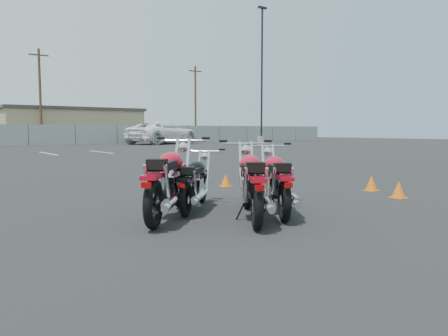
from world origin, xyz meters
TOP-DOWN VIEW (x-y plane):
  - ground at (0.00, 0.00)m, footprint 120.00×120.00m
  - motorcycle_front_red at (-1.04, 0.27)m, footprint 1.94×2.09m
  - motorcycle_second_black at (-0.38, 0.60)m, footprint 1.61×1.68m
  - motorcycle_third_red at (0.51, -0.39)m, footprint 1.57×2.03m
  - motorcycle_rear_red at (-0.08, -0.50)m, footprint 1.66×2.14m
  - training_cone_near at (3.85, 0.29)m, footprint 0.27×0.27m
  - training_cone_far at (3.42, -0.63)m, footprint 0.28×0.28m
  - training_cone_extra at (1.73, 2.68)m, footprint 0.25×0.25m
  - light_pole_east at (19.71, 22.60)m, footprint 0.80×0.70m
  - tan_building_east at (10.00, 44.00)m, footprint 14.40×9.40m
  - utility_pole_c at (6.00, 39.00)m, footprint 1.80×0.24m
  - utility_pole_d at (24.00, 40.00)m, footprint 1.80×0.24m
  - white_van at (15.27, 31.81)m, footprint 6.45×9.44m

SIDE VIEW (x-z plane):
  - ground at x=0.00m, z-range 0.00..0.00m
  - training_cone_extra at x=1.73m, z-range 0.00..0.29m
  - training_cone_near at x=3.85m, z-range 0.00..0.33m
  - training_cone_far at x=3.42m, z-range 0.00..0.33m
  - motorcycle_second_black at x=-0.38m, z-range -0.04..0.92m
  - motorcycle_third_red at x=0.51m, z-range -0.05..1.02m
  - motorcycle_rear_red at x=-0.08m, z-range -0.05..1.08m
  - motorcycle_front_red at x=-1.04m, z-range -0.05..1.12m
  - white_van at x=15.27m, z-range 0.00..3.33m
  - tan_building_east at x=10.00m, z-range 0.01..3.71m
  - light_pole_east at x=19.71m, z-range -2.64..8.72m
  - utility_pole_c at x=6.00m, z-range 0.19..9.19m
  - utility_pole_d at x=24.00m, z-range 0.19..9.19m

